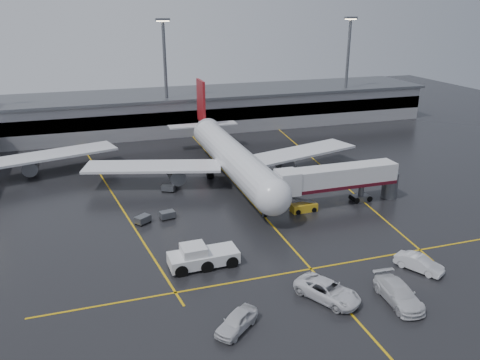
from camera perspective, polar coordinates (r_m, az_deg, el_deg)
name	(u,v)px	position (r m, az deg, el deg)	size (l,w,h in m)	color
ground	(248,199)	(74.13, 1.00, -2.24)	(220.00, 220.00, 0.00)	black
apron_line_centre	(248,199)	(74.13, 1.00, -2.23)	(0.25, 90.00, 0.02)	gold
apron_line_stop	(311,269)	(55.90, 8.41, -10.38)	(60.00, 0.25, 0.02)	gold
apron_line_left	(111,191)	(80.01, -15.08, -1.24)	(0.25, 70.00, 0.02)	gold
apron_line_right	(324,168)	(89.55, 9.87, 1.46)	(0.25, 70.00, 0.02)	gold
terminal	(184,110)	(117.42, -6.64, 8.24)	(122.00, 19.00, 8.60)	gray
light_mast_mid	(165,71)	(109.11, -8.84, 12.65)	(3.00, 1.20, 25.45)	#595B60
light_mast_right	(347,64)	(124.44, 12.62, 13.31)	(3.00, 1.20, 25.45)	#595B60
main_airliner	(230,155)	(81.42, -1.19, 2.98)	(48.80, 45.60, 14.10)	silver
jet_bridge	(338,179)	(72.23, 11.52, 0.07)	(19.90, 3.40, 6.05)	silver
pushback_tractor	(201,257)	(55.56, -4.59, -9.09)	(8.00, 3.62, 2.82)	silver
belt_loader	(304,207)	(70.17, 7.57, -3.23)	(3.86, 1.91, 2.41)	gold
service_van_a	(328,291)	(50.60, 10.35, -12.79)	(3.18, 6.89, 1.91)	silver
service_van_b	(399,293)	(51.88, 18.29, -12.64)	(2.75, 6.76, 1.96)	silver
service_van_c	(419,263)	(58.25, 20.45, -9.22)	(1.86, 5.33, 1.76)	silver
service_van_d	(237,321)	(45.89, -0.41, -16.40)	(2.04, 5.06, 1.72)	silver
baggage_cart_a	(167,215)	(67.89, -8.61, -4.07)	(2.20, 1.63, 1.12)	#595B60
baggage_cart_b	(143,219)	(67.06, -11.45, -4.58)	(2.38, 2.22, 1.12)	#595B60
baggage_cart_c	(168,188)	(77.64, -8.50, -0.91)	(2.37, 2.07, 1.12)	#595B60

